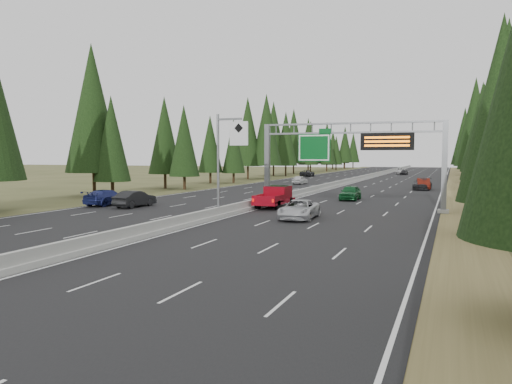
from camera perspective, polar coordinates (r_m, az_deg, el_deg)
road at (r=91.41m, az=10.91°, el=1.05°), size 32.00×260.00×0.08m
shoulder_right at (r=89.84m, az=22.14°, el=0.76°), size 3.60×260.00×0.06m
shoulder_left at (r=96.30m, az=0.45°, el=1.27°), size 3.60×260.00×0.06m
median_barrier at (r=91.39m, az=10.92°, el=1.28°), size 0.70×260.00×0.85m
sign_gantry at (r=45.29m, az=11.50°, el=4.55°), size 16.75×0.98×7.80m
hov_sign_pole at (r=38.31m, az=-3.59°, el=3.89°), size 2.80×0.50×8.00m
tree_row_right at (r=73.42m, az=25.48°, el=6.93°), size 11.13×241.06×18.95m
tree_row_left at (r=81.88m, az=-6.82°, el=7.19°), size 11.71×242.23×18.22m
silver_minivan at (r=38.24m, az=4.94°, el=-1.99°), size 2.73×5.41×1.47m
red_pickup at (r=46.80m, az=2.33°, el=-0.40°), size 2.18×6.09×1.99m
car_ahead_green at (r=55.42m, az=10.73°, el=-0.06°), size 1.96×4.75×1.61m
car_ahead_dkred at (r=74.84m, az=18.58°, el=0.88°), size 2.20×5.05×1.61m
car_ahead_dkgrey at (r=74.89m, az=18.49°, el=0.88°), size 2.56×5.69×1.62m
car_ahead_white at (r=135.30m, az=16.24°, el=2.31°), size 3.24×6.07×1.62m
car_ahead_far at (r=130.83m, az=16.56°, el=2.17°), size 1.87×3.93×1.30m
car_onc_near at (r=48.27m, az=-13.68°, el=-0.76°), size 1.84×4.77×1.55m
car_onc_blue at (r=50.77m, az=-16.68°, el=-0.59°), size 2.23×5.33×1.54m
car_onc_white at (r=84.61m, az=5.04°, el=1.39°), size 1.97×4.41×1.47m
car_onc_far at (r=115.99m, az=5.88°, el=2.15°), size 2.77×5.63×1.54m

